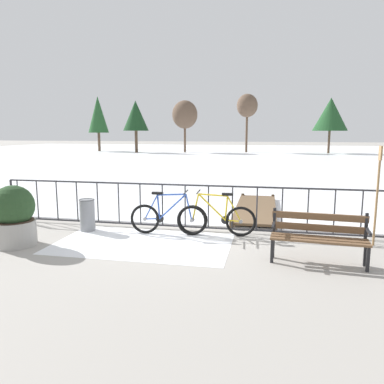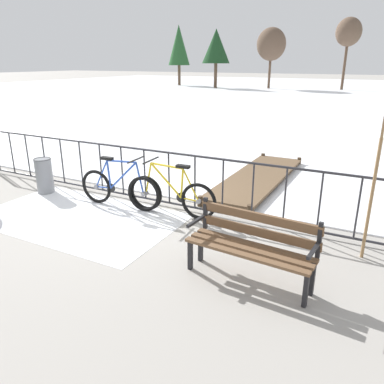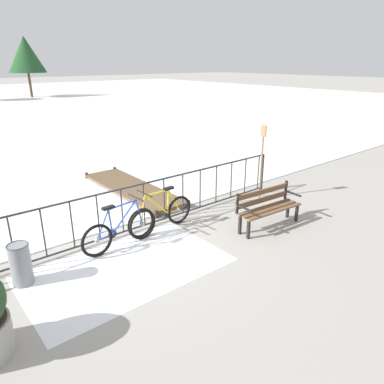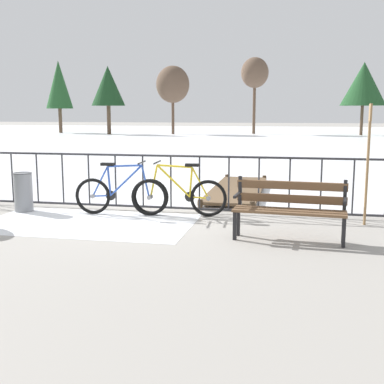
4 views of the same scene
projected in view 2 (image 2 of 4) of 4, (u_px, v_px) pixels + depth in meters
name	position (u px, v px, depth m)	size (l,w,h in m)	color
ground_plane	(146.00, 202.00, 7.35)	(160.00, 160.00, 0.00)	#9E9991
frozen_pond	(340.00, 94.00, 31.07)	(80.00, 56.00, 0.03)	white
snow_patch	(79.00, 217.00, 6.62)	(3.55, 2.12, 0.01)	white
railing_fence	(145.00, 175.00, 7.17)	(9.06, 0.06, 1.07)	#2D2D33
bicycle_near_railing	(119.00, 188.00, 7.00)	(1.71, 0.52, 0.97)	black
bicycle_second	(172.00, 195.00, 6.64)	(1.71, 0.52, 0.97)	black
park_bench	(252.00, 241.00, 4.62)	(1.63, 0.61, 0.89)	brown
trash_bin	(44.00, 175.00, 7.77)	(0.35, 0.35, 0.73)	gray
oar_upright	(374.00, 180.00, 4.91)	(0.04, 0.16, 1.98)	#937047
wooden_dock	(258.00, 177.00, 8.52)	(1.10, 3.99, 0.20)	brown
tree_far_west	(349.00, 33.00, 34.07)	(2.29, 2.29, 6.37)	brown
tree_west_mid	(216.00, 46.00, 37.02)	(2.77, 2.77, 5.61)	brown
tree_east_mid	(179.00, 45.00, 40.80)	(2.35, 2.35, 6.32)	brown
tree_far_east	(271.00, 44.00, 35.99)	(2.77, 2.77, 5.66)	brown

